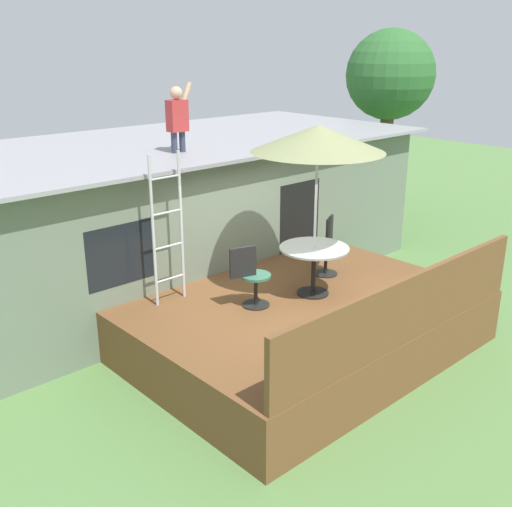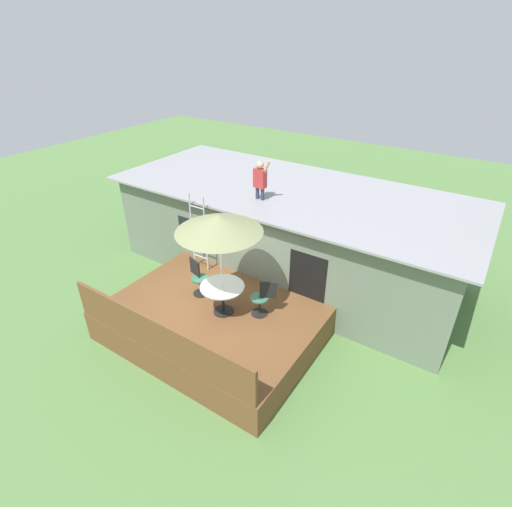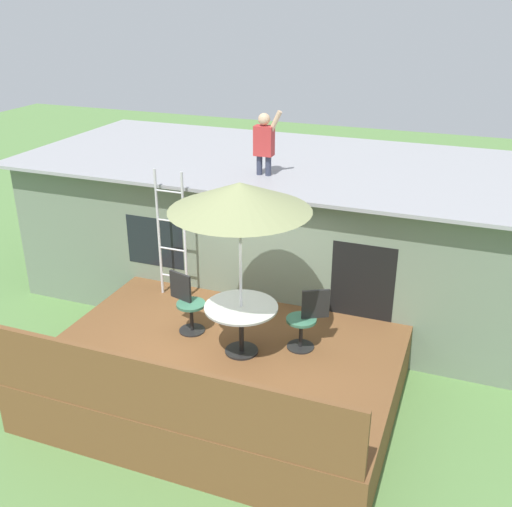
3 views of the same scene
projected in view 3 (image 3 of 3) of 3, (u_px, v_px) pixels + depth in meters
name	position (u px, v px, depth m)	size (l,w,h in m)	color
ground_plane	(226.00, 392.00, 9.10)	(40.00, 40.00, 0.00)	#567F42
house	(299.00, 229.00, 11.65)	(10.50, 4.50, 2.70)	slate
deck	(225.00, 370.00, 8.95)	(4.99, 3.83, 0.80)	brown
deck_railing	(160.00, 395.00, 7.01)	(4.89, 0.08, 0.90)	brown
patio_table	(241.00, 316.00, 8.45)	(1.04, 1.04, 0.74)	black
patio_umbrella	(240.00, 197.00, 7.74)	(1.90, 1.90, 2.54)	silver
step_ladder	(172.00, 235.00, 9.88)	(0.52, 0.04, 2.20)	silver
person_figure	(265.00, 140.00, 10.02)	(0.47, 0.20, 1.11)	#33384C
patio_chair_left	(187.00, 303.00, 9.07)	(0.61, 0.44, 0.92)	black
patio_chair_right	(306.00, 320.00, 8.62)	(0.58, 0.44, 0.92)	black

